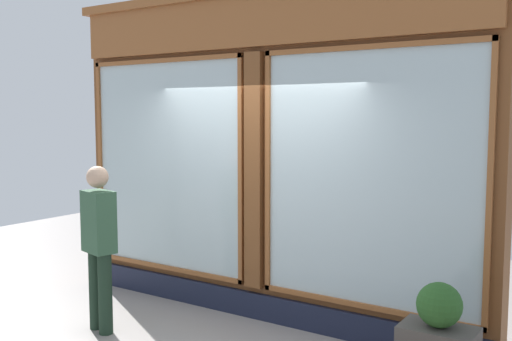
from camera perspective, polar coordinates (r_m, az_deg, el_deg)
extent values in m
cube|color=brown|center=(6.32, 0.75, 1.09)|extent=(4.99, 0.30, 3.43)
cube|color=#191E33|center=(6.50, -0.10, -12.98)|extent=(4.99, 0.08, 0.28)
cube|color=brown|center=(6.22, -0.21, 14.38)|extent=(4.89, 0.08, 0.53)
cube|color=silver|center=(5.60, 10.81, -0.80)|extent=(2.14, 0.02, 2.39)
cube|color=brown|center=(5.58, 10.96, 11.75)|extent=(2.24, 0.04, 0.05)
cube|color=brown|center=(5.84, 10.51, -12.83)|extent=(2.24, 0.04, 0.05)
cube|color=brown|center=(5.25, 21.81, -1.52)|extent=(0.05, 0.04, 2.49)
cube|color=brown|center=(6.09, 1.19, -0.20)|extent=(0.05, 0.04, 2.49)
cube|color=silver|center=(6.98, -8.78, 0.48)|extent=(2.14, 0.02, 2.39)
cube|color=brown|center=(6.97, -9.05, 10.53)|extent=(2.24, 0.04, 0.05)
cube|color=brown|center=(7.18, -8.75, -9.29)|extent=(2.24, 0.04, 0.05)
cube|color=brown|center=(7.75, -14.88, 0.86)|extent=(0.05, 0.04, 2.49)
cube|color=brown|center=(6.28, -1.51, -0.02)|extent=(0.05, 0.04, 2.49)
cube|color=brown|center=(6.19, -0.15, -0.10)|extent=(0.20, 0.10, 2.49)
cylinder|color=#1C2F21|center=(6.34, -15.31, -11.10)|extent=(0.14, 0.14, 0.82)
cylinder|color=#1C2F21|center=(6.17, -14.46, -11.55)|extent=(0.14, 0.14, 0.82)
cube|color=#33563D|center=(6.09, -15.07, -4.82)|extent=(0.40, 0.30, 0.62)
sphere|color=tan|center=(6.03, -15.17, -0.61)|extent=(0.22, 0.22, 0.22)
sphere|color=#285623|center=(4.71, 17.41, -12.38)|extent=(0.34, 0.34, 0.34)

